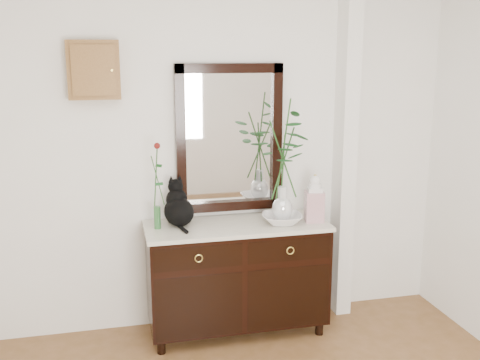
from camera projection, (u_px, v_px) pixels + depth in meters
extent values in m
cube|color=white|center=(216.00, 151.00, 4.18)|extent=(3.60, 0.04, 2.70)
cube|color=white|center=(345.00, 147.00, 4.33)|extent=(0.12, 0.20, 2.70)
cube|color=black|center=(237.00, 274.00, 4.16)|extent=(1.30, 0.50, 0.82)
cube|color=beige|center=(237.00, 226.00, 4.08)|extent=(1.33, 0.52, 0.03)
cube|color=black|center=(230.00, 139.00, 4.16)|extent=(0.80, 0.06, 1.10)
cube|color=white|center=(229.00, 138.00, 4.18)|extent=(0.66, 0.01, 0.96)
cube|color=brown|center=(94.00, 70.00, 3.81)|extent=(0.35, 0.10, 0.40)
imported|color=silver|center=(282.00, 219.00, 4.08)|extent=(0.34, 0.34, 0.07)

